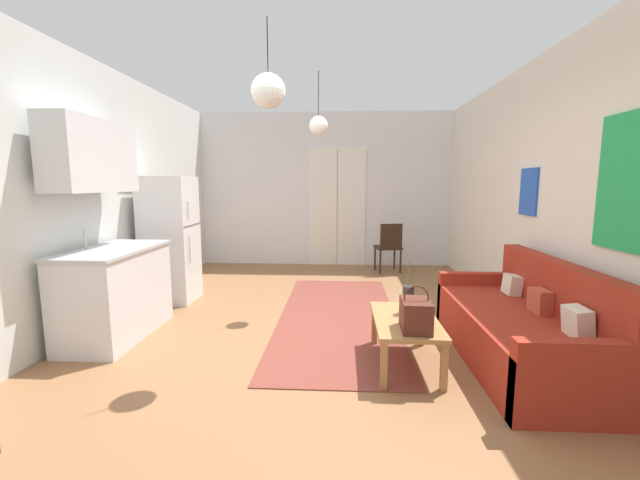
# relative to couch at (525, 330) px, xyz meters

# --- Properties ---
(ground_plane) EXTENTS (5.26, 8.34, 0.10)m
(ground_plane) POSITION_rel_couch_xyz_m (-1.88, 0.23, -0.33)
(ground_plane) COLOR #8E603D
(wall_back) EXTENTS (4.86, 0.13, 2.84)m
(wall_back) POSITION_rel_couch_xyz_m (-1.88, 4.15, 1.13)
(wall_back) COLOR silver
(wall_back) RESTS_ON ground_plane
(wall_right) EXTENTS (0.12, 7.94, 2.84)m
(wall_right) POSITION_rel_couch_xyz_m (0.49, 0.23, 1.14)
(wall_right) COLOR silver
(wall_right) RESTS_ON ground_plane
(wall_left) EXTENTS (0.12, 7.94, 2.84)m
(wall_left) POSITION_rel_couch_xyz_m (-4.26, 0.23, 1.14)
(wall_left) COLOR silver
(wall_left) RESTS_ON ground_plane
(area_rug) EXTENTS (1.33, 3.33, 0.01)m
(area_rug) POSITION_rel_couch_xyz_m (-1.61, 1.08, -0.28)
(area_rug) COLOR brown
(area_rug) RESTS_ON ground_plane
(couch) EXTENTS (0.84, 1.98, 0.88)m
(couch) POSITION_rel_couch_xyz_m (0.00, 0.00, 0.00)
(couch) COLOR maroon
(couch) RESTS_ON ground_plane
(coffee_table) EXTENTS (0.52, 0.93, 0.41)m
(coffee_table) POSITION_rel_couch_xyz_m (-1.03, -0.10, 0.07)
(coffee_table) COLOR #A87542
(coffee_table) RESTS_ON ground_plane
(bamboo_vase) EXTENTS (0.10, 0.10, 0.46)m
(bamboo_vase) POSITION_rel_couch_xyz_m (-0.99, 0.05, 0.24)
(bamboo_vase) COLOR #2D2D33
(bamboo_vase) RESTS_ON coffee_table
(handbag) EXTENTS (0.23, 0.31, 0.35)m
(handbag) POSITION_rel_couch_xyz_m (-1.00, -0.37, 0.25)
(handbag) COLOR #512319
(handbag) RESTS_ON coffee_table
(refrigerator) EXTENTS (0.63, 0.58, 1.62)m
(refrigerator) POSITION_rel_couch_xyz_m (-3.81, 1.64, 0.53)
(refrigerator) COLOR white
(refrigerator) RESTS_ON ground_plane
(kitchen_counter) EXTENTS (0.63, 1.24, 2.14)m
(kitchen_counter) POSITION_rel_couch_xyz_m (-3.87, 0.39, 0.53)
(kitchen_counter) COLOR silver
(kitchen_counter) RESTS_ON ground_plane
(accent_chair) EXTENTS (0.48, 0.47, 0.86)m
(accent_chair) POSITION_rel_couch_xyz_m (-0.75, 3.46, 0.20)
(accent_chair) COLOR black
(accent_chair) RESTS_ON ground_plane
(pendant_lamp_near) EXTENTS (0.28, 0.28, 0.71)m
(pendant_lamp_near) POSITION_rel_couch_xyz_m (-2.18, -0.03, 1.99)
(pendant_lamp_near) COLOR black
(pendant_lamp_far) EXTENTS (0.22, 0.22, 0.74)m
(pendant_lamp_far) POSITION_rel_couch_xyz_m (-1.86, 1.49, 1.93)
(pendant_lamp_far) COLOR black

